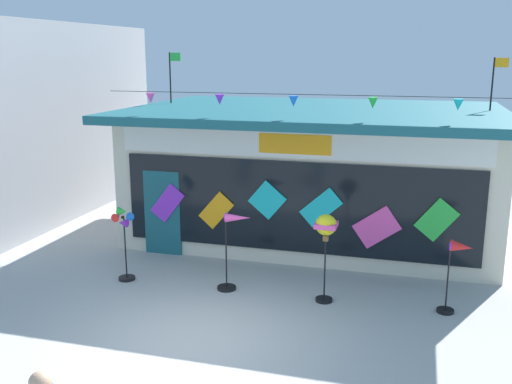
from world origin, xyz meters
The scene contains 6 objects.
ground_plane centered at (0.00, 0.00, 0.00)m, with size 80.00×80.00×0.00m, color #ADAAA5.
kite_shop_building centered at (0.85, 6.71, 1.68)m, with size 9.16×6.60×4.68m.
wind_spinner_far_left centered at (-2.36, 2.11, 1.05)m, with size 0.42×0.35×1.59m.
wind_spinner_left centered at (-0.02, 2.21, 1.00)m, with size 0.70×0.38×1.61m.
wind_spinner_center_left centered at (1.82, 2.16, 1.40)m, with size 0.41×0.41×1.73m.
wind_spinner_center_right centered at (4.19, 2.28, 0.96)m, with size 0.56×0.31×1.39m.
Camera 1 is at (3.40, -8.25, 4.64)m, focal length 40.97 mm.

